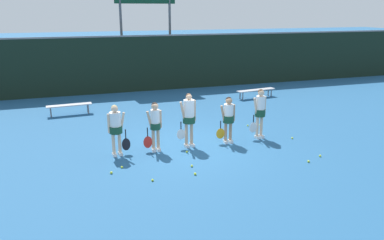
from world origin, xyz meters
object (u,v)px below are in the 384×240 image
Objects in this scene: tennis_ball_8 at (292,138)px; player_0 at (116,126)px; bench_courtside at (69,106)px; tennis_ball_7 at (192,166)px; player_2 at (189,115)px; tennis_ball_0 at (111,173)px; scoreboard at (145,2)px; player_4 at (260,109)px; player_3 at (228,116)px; bench_far at (256,91)px; tennis_ball_6 at (309,161)px; tennis_ball_2 at (320,156)px; tennis_ball_9 at (187,152)px; player_1 at (155,123)px; tennis_ball_10 at (153,180)px; tennis_ball_5 at (260,125)px; tennis_ball_3 at (195,174)px; tennis_ball_4 at (248,125)px.

player_0 is at bearing 176.60° from tennis_ball_8.
bench_courtside is 28.78× the size of tennis_ball_7.
player_2 reaches higher than tennis_ball_0.
scoreboard reaches higher than player_2.
player_4 is at bearing -4.14° from player_0.
player_3 reaches higher than tennis_ball_7.
bench_courtside is at bearing 174.97° from bench_far.
player_3 reaches higher than bench_courtside.
bench_courtside is 26.98× the size of tennis_ball_0.
player_3 is 0.91× the size of player_4.
tennis_ball_7 is (-3.42, 0.77, -0.00)m from tennis_ball_6.
bench_courtside is at bearing 134.44° from tennis_ball_2.
tennis_ball_9 is at bearing -139.83° from bench_far.
tennis_ball_6 is at bearing -30.22° from tennis_ball_9.
player_2 is at bearing 149.30° from tennis_ball_2.
tennis_ball_10 is (-0.58, -2.18, -0.91)m from player_1.
player_4 is (6.36, -5.26, 0.66)m from bench_courtside.
player_4 is at bearing 2.68° from player_1.
player_1 is at bearing -178.71° from player_3.
player_0 is (-7.82, -5.81, 0.58)m from bench_far.
tennis_ball_2 is 5.32m from tennis_ball_10.
tennis_ball_9 is at bearing -152.62° from tennis_ball_5.
bench_far is at bearing 41.25° from tennis_ball_0.
player_2 is 3.77m from tennis_ball_5.
tennis_ball_2 is (2.22, -2.09, -0.92)m from player_3.
bench_courtside is 7.44m from player_3.
player_0 reaches higher than tennis_ball_3.
player_4 is 26.39× the size of tennis_ball_2.
tennis_ball_9 is (-3.10, -1.95, -0.00)m from tennis_ball_4.
tennis_ball_8 is at bearing -65.63° from tennis_ball_4.
tennis_ball_7 is at bearing -141.87° from tennis_ball_5.
tennis_ball_4 is 1.00× the size of tennis_ball_7.
tennis_ball_3 reaches higher than tennis_ball_10.
scoreboard reaches higher than tennis_ball_6.
tennis_ball_5 is 6.20m from tennis_ball_10.
tennis_ball_5 is (1.99, 1.38, -0.91)m from player_3.
tennis_ball_10 is at bearing -135.54° from player_2.
tennis_ball_3 reaches higher than tennis_ball_7.
tennis_ball_7 is at bearing -163.41° from tennis_ball_8.
bench_far is 9.96m from tennis_ball_3.
tennis_ball_5 is (6.08, 2.73, -0.00)m from tennis_ball_0.
tennis_ball_10 is at bearing -145.04° from tennis_ball_5.
player_0 is 6.15m from tennis_ball_8.
tennis_ball_7 is (0.71, -1.61, -0.91)m from player_1.
player_1 is 22.89× the size of tennis_ball_3.
bench_far is 33.96× the size of tennis_ball_8.
tennis_ball_0 is at bearing 140.41° from tennis_ball_10.
player_2 is 4.31m from tennis_ball_2.
tennis_ball_9 is (3.49, -5.86, -0.36)m from bench_courtside.
tennis_ball_5 is at bearing -73.99° from scoreboard.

